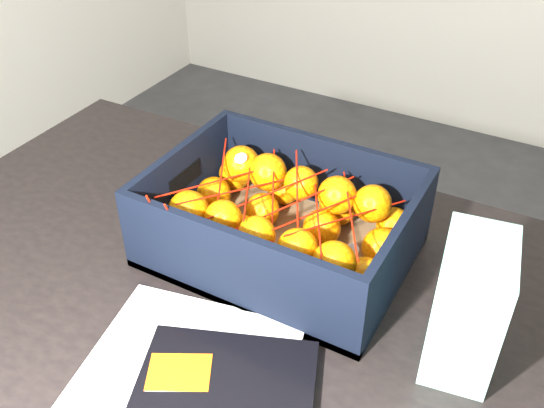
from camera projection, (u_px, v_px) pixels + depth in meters
The scene contains 6 objects.
table at pixel (243, 352), 0.90m from camera, with size 1.21×0.82×0.75m.
magazine_stack at pixel (189, 401), 0.70m from camera, with size 0.38×0.36×0.02m.
produce_crate at pixel (282, 229), 0.91m from camera, with size 0.37×0.28×0.13m.
clementine_heap at pixel (282, 222), 0.90m from camera, with size 0.35×0.26×0.10m.
mesh_net at pixel (273, 199), 0.87m from camera, with size 0.31×0.25×0.09m.
retail_carton at pixel (468, 307), 0.72m from camera, with size 0.08×0.12×0.18m, color white.
Camera 1 is at (0.20, -0.81, 1.36)m, focal length 40.13 mm.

